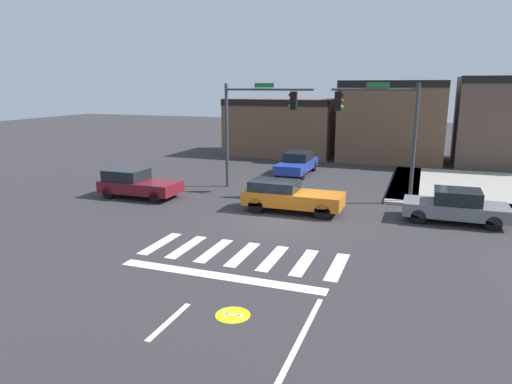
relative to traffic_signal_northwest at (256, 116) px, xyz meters
The scene contains 12 objects.
ground_plane 7.61m from the traffic_signal_northwest, 59.98° to the right, with size 120.00×120.00×0.00m, color #302D30.
crosswalk_near 11.32m from the traffic_signal_northwest, 72.31° to the right, with size 7.06×2.48×0.01m.
lane_markings 18.00m from the traffic_signal_northwest, 75.59° to the right, with size 6.80×18.75×0.01m.
bike_detector_marking 15.47m from the traffic_signal_northwest, 72.13° to the right, with size 0.91×0.91×0.01m.
curb_corner_northeast 12.96m from the traffic_signal_northwest, 18.31° to the left, with size 10.00×10.60×0.15m.
storefront_row 15.50m from the traffic_signal_northwest, 60.45° to the left, with size 26.43×6.61×6.38m.
traffic_signal_northwest is the anchor object (origin of this frame).
traffic_signal_northeast 6.82m from the traffic_signal_northwest, ahead, with size 4.24×0.32×5.89m.
car_orange 6.15m from the traffic_signal_northwest, 52.28° to the right, with size 4.56×1.76×1.42m.
car_maroon 7.39m from the traffic_signal_northwest, 142.04° to the right, with size 4.12×1.92×1.45m.
car_gray 11.36m from the traffic_signal_northwest, 17.48° to the right, with size 4.23×1.86×1.42m.
car_blue 6.19m from the traffic_signal_northwest, 78.10° to the left, with size 1.79×4.79×1.45m.
Camera 1 is at (5.66, -18.64, 5.77)m, focal length 32.43 mm.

